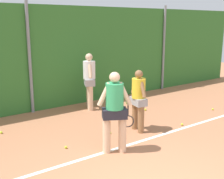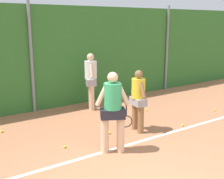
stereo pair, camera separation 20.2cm
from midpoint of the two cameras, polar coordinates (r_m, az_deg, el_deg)
The scene contains 15 objects.
ground_plane at distance 6.40m, azimuth -3.29°, elevation -13.35°, with size 31.37×31.37×0.00m, color #B2704C.
hedge_fence_backdrop at distance 9.60m, azimuth -16.91°, elevation 5.70°, with size 20.39×0.25×3.41m, color #33702D.
fence_post_center at distance 9.43m, azimuth -16.59°, elevation 6.01°, with size 0.10×0.10×3.54m, color gray.
fence_post_right at distance 12.61m, azimuth 9.74°, elevation 8.02°, with size 0.10×0.10×3.54m, color gray.
court_baseline_paint at distance 6.52m, azimuth -4.08°, elevation -12.79°, with size 14.90×0.10×0.01m, color white.
player_foreground_near at distance 6.29m, azimuth -0.38°, elevation -3.73°, with size 0.78×0.53×1.83m.
player_midcourt at distance 7.60m, azimuth 4.49°, elevation -1.54°, with size 0.36×0.69×1.66m.
player_backcourt_far at distance 9.58m, azimuth -5.11°, elevation 2.24°, with size 0.52×0.73×1.87m.
tennis_ball_1 at distance 9.62m, azimuth 6.03°, elevation -3.98°, with size 0.07×0.07×0.07m, color #CCDB33.
tennis_ball_2 at distance 6.90m, azimuth -9.95°, elevation -11.19°, with size 0.07×0.07×0.07m, color #CCDB33.
tennis_ball_3 at distance 8.44m, azimuth 13.02°, elevation -6.74°, with size 0.07×0.07×0.07m, color #CCDB33.
tennis_ball_5 at distance 10.39m, azimuth 2.37°, elevation -2.63°, with size 0.07×0.07×0.07m, color #CCDB33.
tennis_ball_10 at distance 10.15m, azimuth 18.79°, elevation -3.72°, with size 0.07×0.07×0.07m, color #CCDB33.
tennis_ball_11 at distance 7.62m, azimuth -1.17°, elevation -8.57°, with size 0.07×0.07×0.07m, color #CCDB33.
tennis_ball_12 at distance 8.22m, azimuth -21.75°, elevation -7.90°, with size 0.07×0.07×0.07m, color #CCDB33.
Camera 1 is at (-3.11, -3.07, 2.85)m, focal length 46.19 mm.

